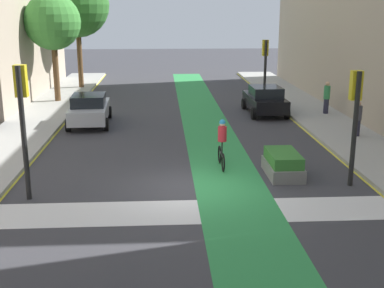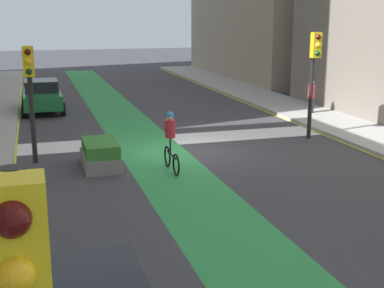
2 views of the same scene
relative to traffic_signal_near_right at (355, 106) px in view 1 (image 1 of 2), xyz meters
name	(u,v)px [view 1 (image 1 of 2)]	position (x,y,z in m)	size (l,w,h in m)	color
ground_plane	(192,188)	(-5.30, -0.06, -2.68)	(120.00, 120.00, 0.00)	#38383D
bike_lane_paint	(231,187)	(-4.01, -0.06, -2.68)	(2.40, 60.00, 0.01)	#2D8C47
crosswalk_band	(196,211)	(-5.30, -2.06, -2.68)	(12.00, 1.80, 0.01)	silver
curb_stripe_left	(6,192)	(-11.30, -0.06, -2.68)	(0.16, 60.00, 0.01)	yellow
curb_stripe_right	(369,184)	(0.70, -0.06, -2.68)	(0.16, 60.00, 0.01)	yellow
traffic_signal_near_right	(355,106)	(0.00, 0.00, 0.00)	(0.35, 0.52, 3.81)	black
traffic_signal_near_left	(22,106)	(-10.41, -0.61, 0.21)	(0.35, 0.52, 4.12)	black
traffic_signal_far_right	(265,59)	(0.05, 14.72, 0.08)	(0.35, 0.52, 3.92)	black
car_silver_left_far	(89,109)	(-9.92, 9.60, -1.88)	(2.17, 4.27, 1.57)	#B2B7BF
car_black_right_far	(265,100)	(-0.49, 11.75, -1.88)	(2.07, 4.23, 1.57)	black
cyclist_in_lane	(222,143)	(-4.07, 2.03, -1.71)	(0.32, 1.73, 1.86)	black
pedestrian_sidewalk_right_a	(358,118)	(2.54, 5.94, -1.73)	(0.34, 0.34, 1.59)	#262638
pedestrian_sidewalk_right_b	(327,97)	(2.75, 10.98, -1.63)	(0.34, 0.34, 1.75)	#262638
street_tree_near	(53,22)	(-12.77, 15.91, 2.25)	(3.40, 3.40, 6.52)	brown
street_tree_far	(77,5)	(-12.17, 21.62, 3.31)	(4.58, 4.58, 8.15)	brown
median_planter	(283,164)	(-2.01, 1.05, -2.28)	(1.14, 2.08, 0.85)	slate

